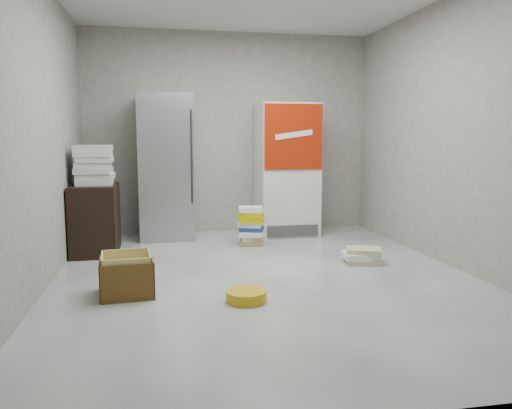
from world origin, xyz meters
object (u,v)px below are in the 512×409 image
object	(u,v)px
coke_cooler	(287,169)
wood_shelf	(96,219)
cardboard_box	(127,278)
phonebook_stack_main	(251,226)
steel_fridge	(166,167)

from	to	relation	value
coke_cooler	wood_shelf	bearing A→B (deg)	-163.72
cardboard_box	phonebook_stack_main	bearing A→B (deg)	46.26
coke_cooler	cardboard_box	xyz separation A→B (m)	(-2.03, -2.44, -0.76)
wood_shelf	phonebook_stack_main	xyz separation A→B (m)	(1.86, 0.05, -0.16)
wood_shelf	coke_cooler	bearing A→B (deg)	16.28
wood_shelf	phonebook_stack_main	world-z (taller)	wood_shelf
steel_fridge	phonebook_stack_main	size ratio (longest dim) A/B	3.89
steel_fridge	cardboard_box	size ratio (longest dim) A/B	3.95
wood_shelf	phonebook_stack_main	size ratio (longest dim) A/B	1.64
phonebook_stack_main	cardboard_box	world-z (taller)	phonebook_stack_main
steel_fridge	wood_shelf	size ratio (longest dim) A/B	2.37
coke_cooler	phonebook_stack_main	distance (m)	1.13
coke_cooler	cardboard_box	bearing A→B (deg)	-129.78
steel_fridge	cardboard_box	bearing A→B (deg)	-98.81
steel_fridge	cardboard_box	world-z (taller)	steel_fridge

